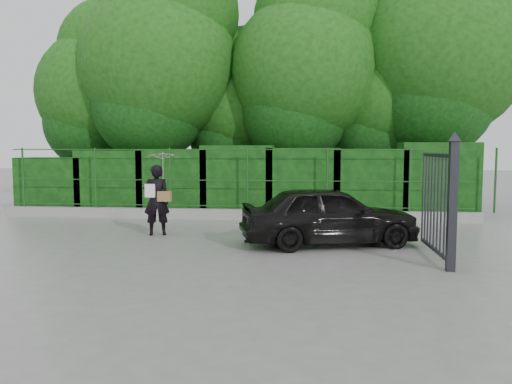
# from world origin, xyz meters

# --- Properties ---
(ground) EXTENTS (80.00, 80.00, 0.00)m
(ground) POSITION_xyz_m (0.00, 0.00, 0.00)
(ground) COLOR gray
(kerb) EXTENTS (14.00, 0.25, 0.30)m
(kerb) POSITION_xyz_m (0.00, 4.50, 0.15)
(kerb) COLOR #9E9E99
(kerb) RESTS_ON ground
(fence) EXTENTS (14.13, 0.06, 1.80)m
(fence) POSITION_xyz_m (0.22, 4.50, 1.20)
(fence) COLOR #1B4E1A
(fence) RESTS_ON kerb
(hedge) EXTENTS (14.20, 1.20, 2.26)m
(hedge) POSITION_xyz_m (0.21, 5.50, 1.04)
(hedge) COLOR black
(hedge) RESTS_ON ground
(trees) EXTENTS (17.10, 6.15, 8.08)m
(trees) POSITION_xyz_m (1.14, 7.74, 4.62)
(trees) COLOR black
(trees) RESTS_ON ground
(gate) EXTENTS (0.22, 2.33, 2.36)m
(gate) POSITION_xyz_m (4.60, -0.72, 1.19)
(gate) COLOR #26262D
(gate) RESTS_ON ground
(woman) EXTENTS (0.92, 0.86, 2.01)m
(woman) POSITION_xyz_m (-1.36, 1.74, 1.28)
(woman) COLOR black
(woman) RESTS_ON ground
(car) EXTENTS (4.06, 2.49, 1.29)m
(car) POSITION_xyz_m (2.62, 0.94, 0.65)
(car) COLOR black
(car) RESTS_ON ground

